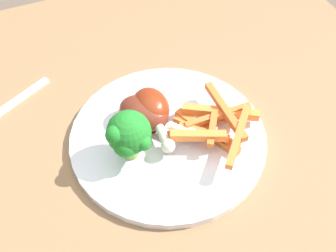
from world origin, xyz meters
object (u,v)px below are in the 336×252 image
(chicken_drumstick_near, at_px, (146,114))
(dining_table, at_px, (131,205))
(broccoli_floret_front, at_px, (129,136))
(chicken_drumstick_far, at_px, (152,110))
(carrot_fries_pile, at_px, (214,124))
(dinner_plate, at_px, (168,138))

(chicken_drumstick_near, bearing_deg, dining_table, 40.66)
(dining_table, height_order, chicken_drumstick_near, chicken_drumstick_near)
(dining_table, relative_size, chicken_drumstick_near, 8.48)
(broccoli_floret_front, bearing_deg, dining_table, -30.53)
(chicken_drumstick_far, bearing_deg, chicken_drumstick_near, 21.57)
(dining_table, bearing_deg, carrot_fries_pile, 176.16)
(carrot_fries_pile, distance_m, chicken_drumstick_far, 0.09)
(dinner_plate, relative_size, chicken_drumstick_near, 2.39)
(chicken_drumstick_far, bearing_deg, dinner_plate, 106.06)
(dining_table, relative_size, dinner_plate, 3.54)
(dinner_plate, height_order, chicken_drumstick_near, chicken_drumstick_near)
(dinner_plate, distance_m, chicken_drumstick_far, 0.05)
(broccoli_floret_front, xyz_separation_m, carrot_fries_pile, (-0.12, 0.00, -0.03))
(broccoli_floret_front, bearing_deg, chicken_drumstick_far, -134.89)
(dining_table, height_order, dinner_plate, dinner_plate)
(dining_table, height_order, chicken_drumstick_far, chicken_drumstick_far)
(broccoli_floret_front, distance_m, chicken_drumstick_far, 0.08)
(carrot_fries_pile, height_order, chicken_drumstick_far, chicken_drumstick_far)
(dinner_plate, height_order, broccoli_floret_front, broccoli_floret_front)
(broccoli_floret_front, distance_m, chicken_drumstick_near, 0.07)
(dining_table, distance_m, chicken_drumstick_far, 0.17)
(dinner_plate, distance_m, chicken_drumstick_near, 0.05)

